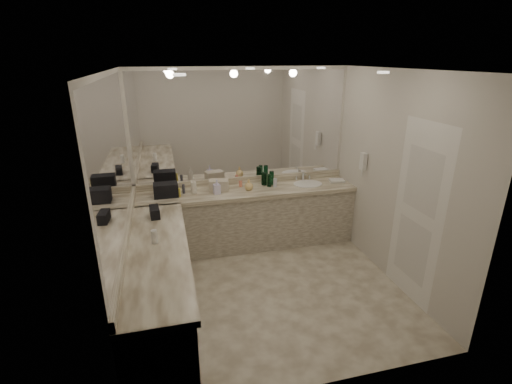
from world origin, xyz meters
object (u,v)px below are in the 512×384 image
object	(u,v)px
cream_cosmetic_case	(219,185)
hand_towel	(337,181)
soap_bottle_a	(194,185)
soap_bottle_b	(217,187)
soap_bottle_c	(249,185)
sink	(308,184)
wall_phone	(363,161)
black_toiletry_bag	(166,190)

from	to	relation	value
cream_cosmetic_case	hand_towel	xyz separation A→B (m)	(1.83, -0.08, -0.06)
hand_towel	soap_bottle_a	size ratio (longest dim) A/B	0.95
soap_bottle_b	soap_bottle_c	world-z (taller)	soap_bottle_b
soap_bottle_b	soap_bottle_c	distance (m)	0.47
sink	wall_phone	bearing A→B (deg)	-39.57
hand_towel	soap_bottle_c	distance (m)	1.41
sink	soap_bottle_c	distance (m)	0.93
hand_towel	soap_bottle_c	size ratio (longest dim) A/B	1.37
soap_bottle_c	soap_bottle_a	bearing A→B (deg)	175.45
sink	cream_cosmetic_case	bearing A→B (deg)	177.19
cream_cosmetic_case	soap_bottle_b	distance (m)	0.15
soap_bottle_a	soap_bottle_b	xyz separation A→B (m)	(0.31, -0.10, -0.01)
sink	wall_phone	distance (m)	0.91
soap_bottle_a	soap_bottle_b	bearing A→B (deg)	-18.07
cream_cosmetic_case	sink	bearing A→B (deg)	11.82
hand_towel	wall_phone	bearing A→B (deg)	-75.37
sink	black_toiletry_bag	xyz separation A→B (m)	(-2.10, -0.02, 0.10)
sink	black_toiletry_bag	world-z (taller)	black_toiletry_bag
wall_phone	hand_towel	distance (m)	0.66
sink	soap_bottle_c	world-z (taller)	soap_bottle_c
soap_bottle_a	sink	bearing A→B (deg)	-0.85
wall_phone	soap_bottle_a	world-z (taller)	wall_phone
wall_phone	sink	bearing A→B (deg)	140.43
black_toiletry_bag	cream_cosmetic_case	xyz separation A→B (m)	(0.75, 0.08, -0.02)
black_toiletry_bag	hand_towel	size ratio (longest dim) A/B	1.48
cream_cosmetic_case	hand_towel	distance (m)	1.83
hand_towel	soap_bottle_a	xyz separation A→B (m)	(-2.19, 0.04, 0.10)
black_toiletry_bag	hand_towel	distance (m)	2.58
soap_bottle_a	soap_bottle_c	xyz separation A→B (m)	(0.78, -0.06, -0.04)
soap_bottle_a	cream_cosmetic_case	bearing A→B (deg)	6.45
sink	soap_bottle_b	xyz separation A→B (m)	(-1.40, -0.08, 0.11)
cream_cosmetic_case	soap_bottle_c	bearing A→B (deg)	0.83
hand_towel	sink	bearing A→B (deg)	178.71
sink	soap_bottle_a	world-z (taller)	soap_bottle_a
soap_bottle_b	soap_bottle_a	bearing A→B (deg)	161.93
wall_phone	soap_bottle_c	world-z (taller)	wall_phone
cream_cosmetic_case	soap_bottle_b	world-z (taller)	soap_bottle_b
wall_phone	soap_bottle_c	bearing A→B (deg)	163.22
black_toiletry_bag	soap_bottle_a	distance (m)	0.39
soap_bottle_a	soap_bottle_c	distance (m)	0.79
sink	wall_phone	world-z (taller)	wall_phone
wall_phone	soap_bottle_b	world-z (taller)	wall_phone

